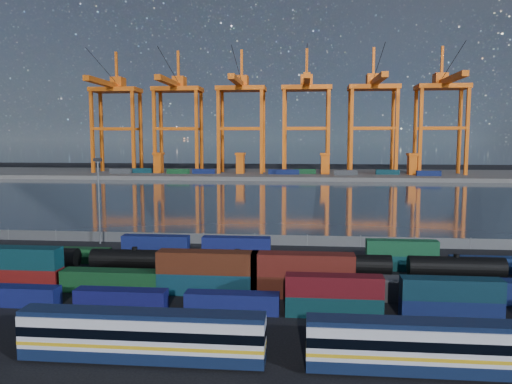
{
  "coord_description": "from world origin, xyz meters",
  "views": [
    {
      "loc": [
        9.33,
        -65.76,
        20.14
      ],
      "look_at": [
        0.0,
        30.0,
        10.0
      ],
      "focal_mm": 35.0,
      "sensor_mm": 36.0,
      "label": 1
    }
  ],
  "objects": [
    {
      "name": "tanker_string",
      "position": [
        -8.06,
        5.19,
        2.1
      ],
      "size": [
        122.11,
        2.92,
        4.18
      ],
      "color": "black",
      "rests_on": "ground"
    },
    {
      "name": "distant_mountains",
      "position": [
        63.02,
        1600.0,
        220.29
      ],
      "size": [
        2470.0,
        1100.0,
        520.0
      ],
      "color": "#1E2630",
      "rests_on": "ground"
    },
    {
      "name": "straddle_carriers",
      "position": [
        -2.5,
        200.0,
        7.82
      ],
      "size": [
        140.0,
        7.0,
        11.1
      ],
      "color": "orange",
      "rests_on": "far_quay"
    },
    {
      "name": "quay_containers",
      "position": [
        -11.0,
        195.46,
        3.3
      ],
      "size": [
        172.58,
        10.99,
        2.6
      ],
      "color": "navy",
      "rests_on": "far_quay"
    },
    {
      "name": "gantry_cranes",
      "position": [
        -7.5,
        203.19,
        41.91
      ],
      "size": [
        201.3,
        50.49,
        68.37
      ],
      "color": "orange",
      "rests_on": "ground"
    },
    {
      "name": "container_row_mid",
      "position": [
        -10.84,
        -3.13,
        2.31
      ],
      "size": [
        142.87,
        2.67,
        5.7
      ],
      "color": "#373A3C",
      "rests_on": "ground"
    },
    {
      "name": "passenger_train",
      "position": [
        20.83,
        -23.48,
        2.39
      ],
      "size": [
        74.43,
        2.77,
        4.75
      ],
      "color": "silver",
      "rests_on": "ground"
    },
    {
      "name": "ground",
      "position": [
        0.0,
        0.0,
        0.0
      ],
      "size": [
        700.0,
        700.0,
        0.0
      ],
      "primitive_type": "plane",
      "color": "black",
      "rests_on": "ground"
    },
    {
      "name": "far_quay",
      "position": [
        0.0,
        210.0,
        1.0
      ],
      "size": [
        700.0,
        70.0,
        2.0
      ],
      "primitive_type": "cube",
      "color": "#514F4C",
      "rests_on": "ground"
    },
    {
      "name": "container_row_north",
      "position": [
        -0.78,
        11.69,
        1.68
      ],
      "size": [
        139.51,
        2.21,
        4.7
      ],
      "color": "navy",
      "rests_on": "ground"
    },
    {
      "name": "yard_light_mast",
      "position": [
        -30.0,
        26.0,
        9.3
      ],
      "size": [
        1.6,
        0.4,
        16.6
      ],
      "color": "slate",
      "rests_on": "ground"
    },
    {
      "name": "harbor_water",
      "position": [
        0.0,
        105.0,
        0.01
      ],
      "size": [
        700.0,
        700.0,
        0.0
      ],
      "primitive_type": "plane",
      "color": "#343F4B",
      "rests_on": "ground"
    },
    {
      "name": "waterfront_fence",
      "position": [
        -0.0,
        28.0,
        1.0
      ],
      "size": [
        160.12,
        0.12,
        2.2
      ],
      "color": "#595B5E",
      "rests_on": "ground"
    },
    {
      "name": "container_row_south",
      "position": [
        -1.48,
        -9.82,
        1.79
      ],
      "size": [
        138.75,
        2.24,
        4.78
      ],
      "color": "#404445",
      "rests_on": "ground"
    }
  ]
}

